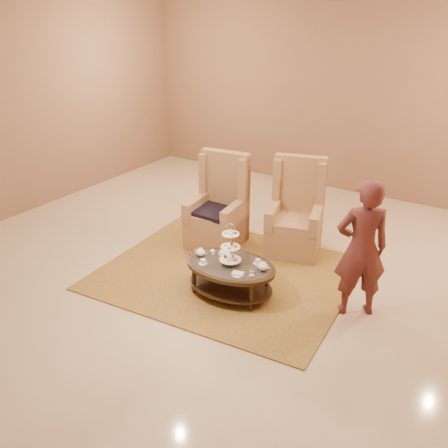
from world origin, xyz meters
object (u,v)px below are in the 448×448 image
Objects in this scene: tea_table at (230,269)px; person at (361,249)px; armchair_left at (219,214)px; armchair_right at (295,221)px.

tea_table is 1.53m from person.
armchair_left is 0.83× the size of person.
armchair_left is 2.39m from person.
person is at bearing -22.67° from armchair_left.
person is at bearing -56.32° from armchair_right.
tea_table is at bearing -58.04° from armchair_left.
tea_table is 1.52m from armchair_right.
armchair_right is 1.68m from person.
tea_table is 0.87× the size of armchair_left.
person is (2.27, -0.66, 0.35)m from armchair_left.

